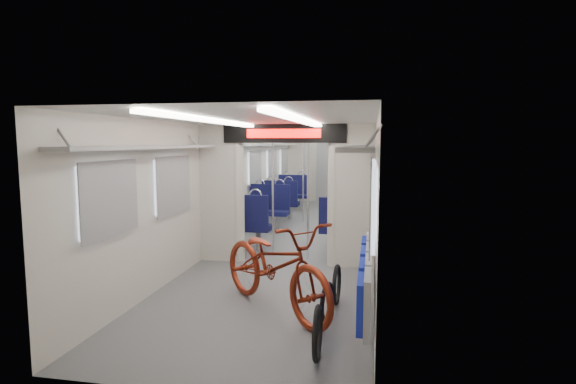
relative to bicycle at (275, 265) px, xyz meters
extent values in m
plane|color=#515456|center=(-0.29, 4.13, -0.56)|extent=(12.00, 12.00, 0.00)
cube|color=beige|center=(-1.74, 4.13, 0.59)|extent=(0.02, 12.00, 2.30)
cube|color=beige|center=(1.16, 4.13, 0.59)|extent=(0.02, 12.00, 2.30)
cube|color=beige|center=(-0.29, 10.13, 0.59)|extent=(2.90, 0.02, 2.30)
cube|color=beige|center=(-0.29, -1.87, 0.59)|extent=(2.90, 0.02, 2.30)
cube|color=silver|center=(-0.29, 4.13, 1.74)|extent=(2.90, 12.00, 0.02)
cube|color=white|center=(-0.84, 4.13, 1.71)|extent=(0.12, 11.40, 0.04)
cube|color=white|center=(0.26, 4.13, 1.71)|extent=(0.12, 11.40, 0.04)
cube|color=beige|center=(-1.42, 2.13, 0.44)|extent=(0.65, 0.18, 2.00)
cube|color=beige|center=(0.83, 2.13, 0.44)|extent=(0.65, 0.18, 2.00)
cube|color=beige|center=(-0.29, 2.13, 1.59)|extent=(2.90, 0.18, 0.30)
cylinder|color=beige|center=(-1.09, 2.13, 0.44)|extent=(0.20, 0.20, 2.00)
cylinder|color=beige|center=(0.51, 2.13, 0.44)|extent=(0.20, 0.20, 2.00)
cube|color=black|center=(-0.29, 2.02, 1.59)|extent=(2.00, 0.03, 0.30)
cube|color=#FF0C07|center=(-0.29, 2.00, 1.59)|extent=(1.20, 0.02, 0.14)
cube|color=silver|center=(-1.71, -0.67, 0.84)|extent=(0.04, 1.00, 0.75)
cube|color=silver|center=(1.13, -0.67, 0.84)|extent=(0.04, 1.00, 0.75)
cube|color=silver|center=(-1.71, 0.93, 0.84)|extent=(0.04, 1.00, 0.75)
cube|color=silver|center=(1.13, 0.93, 0.84)|extent=(0.04, 1.00, 0.75)
cube|color=silver|center=(-1.71, 3.63, 0.84)|extent=(0.04, 1.00, 0.75)
cube|color=silver|center=(1.13, 3.63, 0.84)|extent=(0.04, 1.00, 0.75)
cube|color=silver|center=(-1.71, 5.53, 0.84)|extent=(0.04, 1.00, 0.75)
cube|color=silver|center=(1.13, 5.53, 0.84)|extent=(0.04, 1.00, 0.75)
cube|color=silver|center=(-1.71, 7.43, 0.84)|extent=(0.04, 1.00, 0.75)
cube|color=silver|center=(1.13, 7.43, 0.84)|extent=(0.04, 1.00, 0.75)
cube|color=silver|center=(-1.71, 9.23, 0.84)|extent=(0.04, 1.00, 0.75)
cube|color=silver|center=(1.13, 9.23, 0.84)|extent=(0.04, 1.00, 0.75)
cube|color=gray|center=(-1.56, 0.13, 1.39)|extent=(0.30, 3.60, 0.04)
cube|color=gray|center=(0.98, 0.13, 1.39)|extent=(0.30, 3.60, 0.04)
cube|color=gray|center=(-1.56, 6.13, 1.39)|extent=(0.30, 7.60, 0.04)
cube|color=gray|center=(0.98, 6.13, 1.39)|extent=(0.30, 7.60, 0.04)
cube|color=gray|center=(-0.29, 10.07, 0.44)|extent=(0.90, 0.05, 2.00)
imported|color=maroon|center=(0.00, 0.00, 0.00)|extent=(2.06, 2.02, 1.12)
cube|color=gray|center=(1.09, -1.15, 0.02)|extent=(0.06, 0.48, 0.54)
cube|color=#101C9B|center=(1.03, -1.15, 0.02)|extent=(0.06, 0.44, 0.46)
cube|color=gray|center=(1.09, -0.60, 0.02)|extent=(0.06, 0.48, 0.54)
cube|color=#101C9B|center=(1.03, -0.60, 0.02)|extent=(0.06, 0.44, 0.46)
cube|color=gray|center=(1.09, -0.05, 0.02)|extent=(0.06, 0.48, 0.54)
cube|color=#101C9B|center=(1.03, -0.05, 0.02)|extent=(0.06, 0.44, 0.46)
cube|color=gray|center=(1.09, 0.50, 0.02)|extent=(0.06, 0.48, 0.54)
cube|color=#101C9B|center=(1.03, 0.50, 0.02)|extent=(0.06, 0.44, 0.46)
torus|color=black|center=(0.64, -1.13, -0.32)|extent=(0.06, 0.53, 0.53)
torus|color=black|center=(0.64, -0.21, -0.36)|extent=(0.14, 0.46, 0.46)
torus|color=black|center=(0.71, 0.35, -0.33)|extent=(0.08, 0.51, 0.51)
cube|color=#0C0D36|center=(-0.99, 3.05, -0.16)|extent=(0.48, 0.45, 0.10)
cylinder|color=gray|center=(-0.99, 3.05, -0.39)|extent=(0.10, 0.10, 0.35)
cube|color=#0C0D36|center=(-0.99, 2.87, 0.18)|extent=(0.48, 0.09, 0.59)
torus|color=silver|center=(-0.99, 2.87, 0.48)|extent=(0.24, 0.03, 0.24)
cube|color=#0C0D36|center=(-0.99, 4.88, -0.16)|extent=(0.48, 0.45, 0.10)
cylinder|color=gray|center=(-0.99, 4.88, -0.39)|extent=(0.10, 0.10, 0.35)
cube|color=#0C0D36|center=(-0.99, 5.06, 0.18)|extent=(0.48, 0.09, 0.59)
torus|color=silver|center=(-0.99, 5.06, 0.48)|extent=(0.24, 0.03, 0.24)
cube|color=#0C0D36|center=(-1.46, 3.05, -0.16)|extent=(0.48, 0.45, 0.10)
cylinder|color=gray|center=(-1.46, 3.05, -0.39)|extent=(0.10, 0.10, 0.35)
cube|color=#0C0D36|center=(-1.46, 2.87, 0.18)|extent=(0.48, 0.09, 0.59)
torus|color=silver|center=(-1.46, 2.87, 0.48)|extent=(0.24, 0.03, 0.24)
cube|color=#0C0D36|center=(-1.46, 4.88, -0.16)|extent=(0.48, 0.45, 0.10)
cylinder|color=gray|center=(-1.46, 4.88, -0.39)|extent=(0.10, 0.10, 0.35)
cube|color=#0C0D36|center=(-1.46, 5.06, 0.18)|extent=(0.48, 0.09, 0.59)
torus|color=silver|center=(-1.46, 5.06, 0.48)|extent=(0.24, 0.03, 0.24)
cube|color=#0C0D36|center=(0.41, 3.13, -0.16)|extent=(0.47, 0.43, 0.10)
cylinder|color=gray|center=(0.41, 3.13, -0.39)|extent=(0.10, 0.10, 0.35)
cube|color=#0C0D36|center=(0.41, 2.96, 0.17)|extent=(0.47, 0.08, 0.57)
torus|color=silver|center=(0.41, 2.96, 0.46)|extent=(0.23, 0.03, 0.23)
cube|color=#0C0D36|center=(0.41, 4.89, -0.16)|extent=(0.47, 0.43, 0.10)
cylinder|color=gray|center=(0.41, 4.89, -0.39)|extent=(0.10, 0.10, 0.35)
cube|color=#0C0D36|center=(0.41, 5.07, 0.17)|extent=(0.47, 0.08, 0.57)
torus|color=silver|center=(0.41, 5.07, 0.46)|extent=(0.23, 0.03, 0.23)
cube|color=#0C0D36|center=(0.88, 3.13, -0.16)|extent=(0.47, 0.43, 0.10)
cylinder|color=gray|center=(0.88, 3.13, -0.39)|extent=(0.10, 0.10, 0.35)
cube|color=#0C0D36|center=(0.88, 2.96, 0.17)|extent=(0.47, 0.08, 0.57)
torus|color=silver|center=(0.88, 2.96, 0.46)|extent=(0.23, 0.03, 0.23)
cube|color=#0C0D36|center=(0.88, 4.89, -0.16)|extent=(0.47, 0.43, 0.10)
cylinder|color=gray|center=(0.88, 4.89, -0.39)|extent=(0.10, 0.10, 0.35)
cube|color=#0C0D36|center=(0.88, 5.07, 0.17)|extent=(0.47, 0.08, 0.57)
torus|color=silver|center=(0.88, 5.07, 0.46)|extent=(0.23, 0.03, 0.23)
cube|color=#0C0D36|center=(-0.99, 6.39, -0.16)|extent=(0.47, 0.44, 0.10)
cylinder|color=gray|center=(-0.99, 6.39, -0.39)|extent=(0.10, 0.10, 0.35)
cube|color=#0C0D36|center=(-0.99, 6.21, 0.18)|extent=(0.47, 0.08, 0.58)
torus|color=silver|center=(-0.99, 6.21, 0.46)|extent=(0.24, 0.03, 0.24)
cube|color=#0C0D36|center=(-0.99, 8.17, -0.16)|extent=(0.47, 0.44, 0.10)
cylinder|color=gray|center=(-0.99, 8.17, -0.39)|extent=(0.10, 0.10, 0.35)
cube|color=#0C0D36|center=(-0.99, 8.35, 0.18)|extent=(0.47, 0.08, 0.58)
torus|color=silver|center=(-0.99, 8.35, 0.46)|extent=(0.24, 0.03, 0.24)
cube|color=#0C0D36|center=(-1.46, 6.39, -0.16)|extent=(0.47, 0.44, 0.10)
cylinder|color=gray|center=(-1.46, 6.39, -0.39)|extent=(0.10, 0.10, 0.35)
cube|color=#0C0D36|center=(-1.46, 6.21, 0.18)|extent=(0.47, 0.08, 0.58)
torus|color=silver|center=(-1.46, 6.21, 0.46)|extent=(0.24, 0.03, 0.24)
cube|color=#0C0D36|center=(-1.46, 8.17, -0.16)|extent=(0.47, 0.44, 0.10)
cylinder|color=gray|center=(-1.46, 8.17, -0.39)|extent=(0.10, 0.10, 0.35)
cube|color=#0C0D36|center=(-1.46, 8.35, 0.18)|extent=(0.47, 0.08, 0.58)
torus|color=silver|center=(-1.46, 8.35, 0.46)|extent=(0.24, 0.03, 0.24)
cube|color=#0C0D36|center=(0.41, 6.56, -0.16)|extent=(0.49, 0.46, 0.10)
cylinder|color=gray|center=(0.41, 6.56, -0.39)|extent=(0.10, 0.10, 0.35)
cube|color=#0C0D36|center=(0.41, 6.38, 0.19)|extent=(0.49, 0.09, 0.60)
torus|color=silver|center=(0.41, 6.38, 0.49)|extent=(0.25, 0.03, 0.25)
cube|color=#0C0D36|center=(0.41, 8.42, -0.16)|extent=(0.49, 0.46, 0.10)
cylinder|color=gray|center=(0.41, 8.42, -0.39)|extent=(0.10, 0.10, 0.35)
cube|color=#0C0D36|center=(0.41, 8.61, 0.19)|extent=(0.49, 0.09, 0.60)
torus|color=silver|center=(0.41, 8.61, 0.49)|extent=(0.25, 0.03, 0.25)
cube|color=#0C0D36|center=(0.88, 6.56, -0.16)|extent=(0.49, 0.46, 0.10)
cylinder|color=gray|center=(0.88, 6.56, -0.39)|extent=(0.10, 0.10, 0.35)
cube|color=#0C0D36|center=(0.88, 6.38, 0.19)|extent=(0.49, 0.09, 0.60)
torus|color=silver|center=(0.88, 6.38, 0.49)|extent=(0.25, 0.03, 0.25)
cube|color=#0C0D36|center=(0.88, 8.42, -0.16)|extent=(0.49, 0.46, 0.10)
cylinder|color=gray|center=(0.88, 8.42, -0.39)|extent=(0.10, 0.10, 0.35)
cube|color=#0C0D36|center=(0.88, 8.61, 0.19)|extent=(0.49, 0.09, 0.60)
torus|color=silver|center=(0.88, 8.61, 0.49)|extent=(0.25, 0.03, 0.25)
cylinder|color=silver|center=(-0.63, 2.72, 0.59)|extent=(0.04, 0.04, 2.30)
cylinder|color=silver|center=(0.04, 2.47, 0.59)|extent=(0.04, 0.04, 2.30)
cylinder|color=silver|center=(-0.59, 6.08, 0.59)|extent=(0.04, 0.04, 2.30)
cylinder|color=silver|center=(0.09, 5.84, 0.59)|extent=(0.04, 0.04, 2.30)
camera|label=1|loc=(1.10, -5.07, 1.44)|focal=28.00mm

